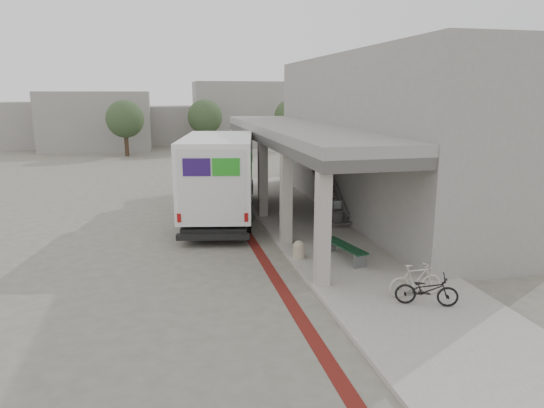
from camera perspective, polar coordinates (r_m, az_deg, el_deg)
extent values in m
plane|color=#625E54|center=(16.71, -4.96, -5.89)|extent=(120.00, 120.00, 0.00)
cube|color=#5D1712|center=(18.73, -2.79, -3.74)|extent=(0.35, 40.00, 0.01)
cube|color=gray|center=(17.65, 8.04, -4.73)|extent=(4.40, 28.00, 0.12)
cube|color=gray|center=(22.36, 12.30, 7.84)|extent=(4.30, 17.00, 7.00)
cube|color=#4B4946|center=(21.05, 2.93, 7.81)|extent=(3.40, 16.90, 0.35)
cube|color=gray|center=(21.02, 2.94, 8.76)|extent=(3.40, 16.90, 0.35)
cube|color=gray|center=(50.09, -19.91, 9.19)|extent=(10.00, 6.00, 5.50)
cube|color=gray|center=(53.79, -11.86, 9.08)|extent=(8.00, 6.00, 4.00)
cube|color=gray|center=(52.35, -4.06, 10.59)|extent=(9.00, 6.00, 6.50)
cube|color=gray|center=(54.08, -25.88, 8.36)|extent=(7.00, 5.00, 4.50)
cylinder|color=#38281C|center=(43.97, -16.75, 6.96)|extent=(0.36, 0.36, 2.40)
sphere|color=#293B22|center=(43.82, -16.92, 9.56)|extent=(3.20, 3.20, 3.20)
cylinder|color=#38281C|center=(46.05, -7.81, 7.63)|extent=(0.36, 0.36, 2.40)
sphere|color=#293B22|center=(45.91, -7.88, 10.12)|extent=(3.20, 3.20, 3.20)
cylinder|color=#38281C|center=(46.48, 2.27, 7.79)|extent=(0.36, 0.36, 2.40)
sphere|color=#293B22|center=(46.34, 2.29, 10.25)|extent=(3.20, 3.20, 3.20)
cube|color=black|center=(21.26, -6.03, -0.53)|extent=(3.83, 8.20, 0.34)
cube|color=white|center=(19.92, -6.35, 3.68)|extent=(3.78, 6.27, 2.93)
cube|color=white|center=(23.78, -5.64, 4.79)|extent=(3.07, 2.62, 2.59)
cube|color=white|center=(25.10, -5.42, 3.01)|extent=(2.57, 1.14, 0.90)
cube|color=black|center=(24.60, -5.54, 6.52)|extent=(2.54, 1.01, 1.18)
cube|color=black|center=(17.36, -6.95, -3.84)|extent=(2.60, 0.77, 0.20)
cube|color=#291358|center=(20.77, -9.98, 5.36)|extent=(0.32, 1.55, 0.85)
cube|color=#239721|center=(19.11, -10.67, 4.69)|extent=(0.32, 1.55, 0.85)
cube|color=#291358|center=(16.95, -8.87, 4.30)|extent=(0.95, 0.22, 0.62)
cube|color=#239721|center=(16.86, -5.44, 4.35)|extent=(0.95, 0.22, 0.62)
cylinder|color=black|center=(24.21, -8.35, 1.20)|extent=(0.50, 1.06, 1.02)
cylinder|color=black|center=(24.05, -2.74, 1.25)|extent=(0.50, 1.06, 1.02)
cylinder|color=black|center=(19.19, -10.03, -1.96)|extent=(0.50, 1.06, 1.02)
cylinder|color=black|center=(19.00, -2.94, -1.93)|extent=(0.50, 1.06, 1.02)
cube|color=slate|center=(15.24, 10.32, -6.60)|extent=(0.44, 0.18, 0.43)
cube|color=slate|center=(16.58, 6.88, -4.86)|extent=(0.44, 0.18, 0.43)
cube|color=#11331D|center=(15.74, 8.06, -4.95)|extent=(0.56, 2.04, 0.05)
cube|color=#11331D|center=(15.83, 8.55, -4.87)|extent=(0.56, 2.04, 0.05)
cube|color=#11331D|center=(15.91, 9.03, -4.79)|extent=(0.56, 2.04, 0.05)
cylinder|color=tan|center=(15.90, 3.18, -5.65)|extent=(0.39, 0.39, 0.39)
sphere|color=tan|center=(15.84, 3.19, -4.98)|extent=(0.39, 0.39, 0.39)
cylinder|color=gray|center=(20.00, 6.24, -1.85)|extent=(0.35, 0.35, 0.35)
sphere|color=gray|center=(19.96, 6.25, -1.36)|extent=(0.35, 0.35, 0.35)
cube|color=gray|center=(20.58, 7.70, -0.69)|extent=(0.51, 0.61, 0.89)
imported|color=black|center=(13.01, 17.74, -9.59)|extent=(1.65, 1.11, 0.82)
imported|color=beige|center=(13.44, 16.52, -8.59)|extent=(1.50, 0.44, 0.90)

